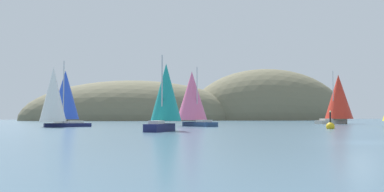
{
  "coord_description": "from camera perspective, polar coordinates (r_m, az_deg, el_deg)",
  "views": [
    {
      "loc": [
        -17.68,
        -22.64,
        1.7
      ],
      "look_at": [
        0.0,
        40.04,
        4.83
      ],
      "focal_mm": 38.7,
      "sensor_mm": 36.0,
      "label": 1
    }
  ],
  "objects": [
    {
      "name": "ground_plane",
      "position": [
        28.78,
        22.32,
        -5.94
      ],
      "size": [
        360.0,
        360.0,
        0.0
      ],
      "primitive_type": "plane",
      "color": "#426075"
    },
    {
      "name": "channel_buoy",
      "position": [
        57.21,
        18.53,
        -3.95
      ],
      "size": [
        1.1,
        1.1,
        2.64
      ],
      "color": "gold",
      "rests_on": "ground_plane"
    },
    {
      "name": "headland_right",
      "position": [
        175.75,
        10.5,
        -3.26
      ],
      "size": [
        69.62,
        44.0,
        42.5
      ],
      "primitive_type": "ellipsoid",
      "color": "#6B664C",
      "rests_on": "ground_plane"
    },
    {
      "name": "sailboat_white_mainsail",
      "position": [
        66.31,
        -18.47,
        0.01
      ],
      "size": [
        7.97,
        4.49,
        10.17
      ],
      "color": "#191E4C",
      "rests_on": "ground_plane"
    },
    {
      "name": "headland_center",
      "position": [
        159.27,
        -7.58,
        -3.34
      ],
      "size": [
        85.21,
        44.0,
        30.27
      ],
      "primitive_type": "ellipsoid",
      "color": "#6B664C",
      "rests_on": "ground_plane"
    },
    {
      "name": "sailboat_pink_spinnaker",
      "position": [
        69.22,
        0.05,
        -0.16
      ],
      "size": [
        6.26,
        9.45,
        9.77
      ],
      "color": "navy",
      "rests_on": "ground_plane"
    },
    {
      "name": "sailboat_teal_sail",
      "position": [
        46.85,
        -3.67,
        0.12
      ],
      "size": [
        5.62,
        6.77,
        8.47
      ],
      "color": "#191E4C",
      "rests_on": "ground_plane"
    },
    {
      "name": "sailboat_scarlet_sail",
      "position": [
        93.07,
        19.51,
        -0.22
      ],
      "size": [
        9.8,
        7.04,
        11.16
      ],
      "color": "#B7B2A8",
      "rests_on": "ground_plane"
    },
    {
      "name": "sailboat_blue_spinnaker",
      "position": [
        78.71,
        -17.09,
        -0.03
      ],
      "size": [
        5.67,
        9.04,
        10.47
      ],
      "color": "#B7B2A8",
      "rests_on": "ground_plane"
    }
  ]
}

